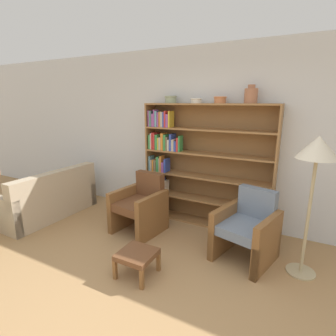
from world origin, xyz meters
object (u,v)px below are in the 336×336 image
object	(u,v)px
bookshelf	(195,164)
footstool	(137,256)
armchair_leather	(140,205)
vase_tall	(251,95)
couch	(47,199)
floor_lamp	(317,156)
bowl_brass	(220,99)
bowl_terracotta	(196,100)
bowl_slate	(171,99)
armchair_cushioned	(247,228)

from	to	relation	value
bookshelf	footstool	xyz separation A→B (m)	(-0.02, -1.63, -0.73)
armchair_leather	vase_tall	bearing A→B (deg)	-145.55
couch	floor_lamp	world-z (taller)	floor_lamp
bowl_brass	floor_lamp	world-z (taller)	bowl_brass
bookshelf	bowl_brass	bearing A→B (deg)	-2.62
bowl_terracotta	couch	size ratio (longest dim) A/B	0.11
bowl_brass	footstool	size ratio (longest dim) A/B	0.48
couch	floor_lamp	size ratio (longest dim) A/B	1.01
couch	armchair_leather	size ratio (longest dim) A/B	1.87
bowl_slate	couch	distance (m)	2.72
armchair_leather	floor_lamp	xyz separation A→B (m)	(2.22, -0.02, 0.99)
bookshelf	bowl_brass	world-z (taller)	bowl_brass
vase_tall	couch	bearing A→B (deg)	-162.60
vase_tall	armchair_cushioned	bearing A→B (deg)	-73.22
armchair_cushioned	footstool	bearing A→B (deg)	57.57
bookshelf	bowl_slate	world-z (taller)	bowl_slate
bowl_slate	couch	world-z (taller)	bowl_slate
couch	armchair_leather	distance (m)	1.77
bookshelf	couch	world-z (taller)	bookshelf
armchair_cushioned	floor_lamp	size ratio (longest dim) A/B	0.54
bowl_slate	couch	size ratio (longest dim) A/B	0.12
floor_lamp	footstool	distance (m)	2.21
bookshelf	bowl_terracotta	distance (m)	0.98
bowl_brass	floor_lamp	xyz separation A→B (m)	(1.27, -0.70, -0.57)
armchair_leather	footstool	size ratio (longest dim) A/B	2.20
bookshelf	footstool	distance (m)	1.79
bowl_terracotta	armchair_cushioned	xyz separation A→B (m)	(1.00, -0.68, -1.55)
armchair_leather	couch	bearing A→B (deg)	17.96
bowl_slate	floor_lamp	xyz separation A→B (m)	(2.06, -0.70, -0.58)
armchair_leather	footstool	bearing A→B (deg)	129.57
vase_tall	footstool	xyz separation A→B (m)	(-0.81, -1.61, -1.77)
vase_tall	armchair_cushioned	distance (m)	1.76
bowl_slate	bowl_brass	distance (m)	0.79
bowl_slate	bowl_brass	world-z (taller)	bowl_slate
floor_lamp	bowl_terracotta	bearing A→B (deg)	156.88
bowl_brass	bowl_terracotta	bearing A→B (deg)	180.00
bookshelf	floor_lamp	bearing A→B (deg)	-23.56
bookshelf	bowl_slate	distance (m)	1.08
bowl_brass	armchair_cushioned	bearing A→B (deg)	-47.19
bowl_slate	armchair_leather	world-z (taller)	bowl_slate
couch	vase_tall	bearing A→B (deg)	-71.22
bowl_terracotta	armchair_cushioned	bearing A→B (deg)	-34.40
vase_tall	armchair_cushioned	xyz separation A→B (m)	(0.21, -0.68, -1.61)
bookshelf	armchair_leather	xyz separation A→B (m)	(-0.59, -0.70, -0.57)
bowl_slate	armchair_leather	distance (m)	1.72
bowl_terracotta	floor_lamp	xyz separation A→B (m)	(1.63, -0.70, -0.56)
vase_tall	footstool	size ratio (longest dim) A/B	0.62
bowl_terracotta	vase_tall	xyz separation A→B (m)	(0.79, -0.00, 0.06)
bowl_terracotta	bowl_brass	distance (m)	0.36
couch	bowl_brass	bearing A→B (deg)	-68.68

